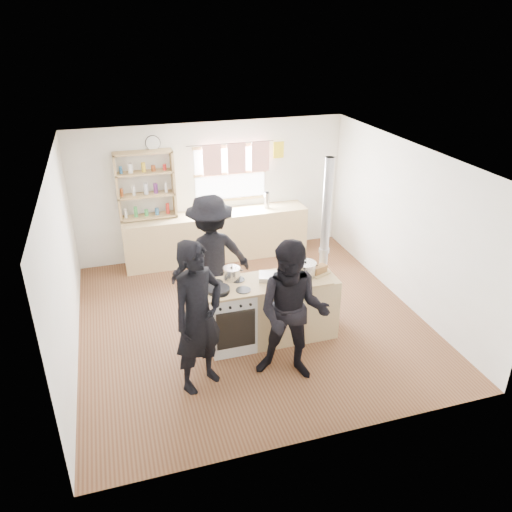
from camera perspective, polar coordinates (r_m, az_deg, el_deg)
name	(u,v)px	position (r m, az deg, el deg)	size (l,w,h in m)	color
ground	(251,319)	(7.65, -0.62, -7.21)	(5.00, 5.00, 0.01)	brown
back_counter	(217,236)	(9.34, -4.49, 2.29)	(3.40, 0.55, 0.90)	#D0B47D
shelving_unit	(146,185)	(8.92, -12.50, 7.91)	(1.00, 0.28, 1.20)	tan
thermos	(267,200)	(9.36, 1.25, 6.37)	(0.10, 0.10, 0.30)	silver
cooking_island	(271,309)	(6.99, 1.78, -6.13)	(1.97, 0.64, 0.93)	silver
skillet_greens	(218,289)	(6.50, -4.35, -3.82)	(0.33, 0.33, 0.05)	black
roast_tray	(271,276)	(6.78, 1.75, -2.35)	(0.39, 0.35, 0.06)	silver
stockpot_stove	(232,273)	(6.75, -2.79, -2.00)	(0.24, 0.24, 0.19)	silver
stockpot_counter	(305,269)	(6.86, 5.65, -1.49)	(0.30, 0.30, 0.22)	silver
bread_board	(319,270)	(6.95, 7.22, -1.64)	(0.33, 0.29, 0.12)	tan
flue_heater	(322,282)	(7.37, 7.55, -2.97)	(0.35, 0.35, 2.50)	black
person_near_left	(198,317)	(5.93, -6.62, -6.98)	(0.71, 0.46, 1.94)	black
person_near_right	(293,313)	(6.07, 4.20, -6.48)	(0.90, 0.70, 1.85)	black
person_far	(211,257)	(7.40, -5.16, -0.06)	(1.22, 0.70, 1.89)	black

